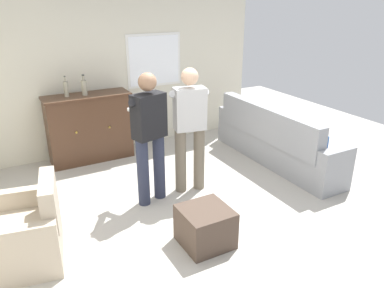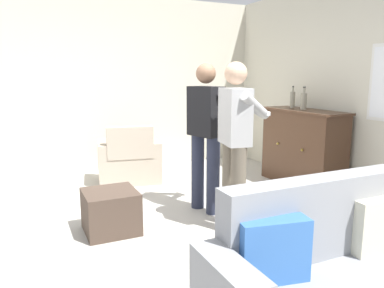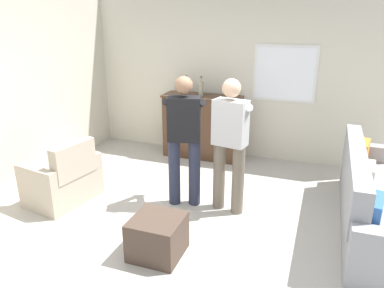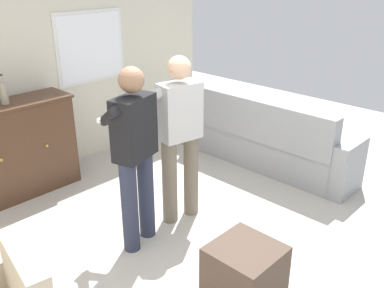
{
  "view_description": "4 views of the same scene",
  "coord_description": "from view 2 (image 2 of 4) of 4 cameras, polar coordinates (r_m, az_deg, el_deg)",
  "views": [
    {
      "loc": [
        -1.85,
        -3.43,
        2.51
      ],
      "look_at": [
        0.07,
        0.07,
        0.92
      ],
      "focal_mm": 35.0,
      "sensor_mm": 36.0,
      "label": 1
    },
    {
      "loc": [
        3.47,
        -1.29,
        1.56
      ],
      "look_at": [
        0.08,
        0.29,
        0.86
      ],
      "focal_mm": 35.0,
      "sensor_mm": 36.0,
      "label": 2
    },
    {
      "loc": [
        1.37,
        -3.52,
        2.39
      ],
      "look_at": [
        0.04,
        0.15,
        1.01
      ],
      "focal_mm": 35.0,
      "sensor_mm": 36.0,
      "label": 3
    },
    {
      "loc": [
        -2.35,
        -2.1,
        2.44
      ],
      "look_at": [
        0.06,
        0.19,
        1.03
      ],
      "focal_mm": 40.0,
      "sensor_mm": 36.0,
      "label": 4
    }
  ],
  "objects": [
    {
      "name": "armchair",
      "position": [
        5.56,
        -9.53,
        -2.8
      ],
      "size": [
        0.78,
        0.98,
        0.85
      ],
      "color": "#B2A38E",
      "rests_on": "ground"
    },
    {
      "name": "bottle_wine_green",
      "position": [
        5.64,
        15.07,
        6.57
      ],
      "size": [
        0.07,
        0.07,
        0.32
      ],
      "color": "gray",
      "rests_on": "sideboard_cabinet"
    },
    {
      "name": "person_standing_right",
      "position": [
        3.72,
        6.66,
        0.87
      ],
      "size": [
        0.55,
        0.51,
        1.68
      ],
      "color": "#6B6051",
      "rests_on": "ground"
    },
    {
      "name": "bottle_liquor_amber",
      "position": [
        5.42,
        16.64,
        6.35
      ],
      "size": [
        0.08,
        0.08,
        0.32
      ],
      "color": "gray",
      "rests_on": "sideboard_cabinet"
    },
    {
      "name": "wall_side_left",
      "position": [
        6.27,
        -13.14,
        8.83
      ],
      "size": [
        0.12,
        5.2,
        2.8
      ],
      "primitive_type": "cube",
      "color": "beige",
      "rests_on": "ground"
    },
    {
      "name": "ground",
      "position": [
        4.02,
        -4.25,
        -12.31
      ],
      "size": [
        10.4,
        10.4,
        0.0
      ],
      "primitive_type": "plane",
      "color": "#B2ADA3"
    },
    {
      "name": "sideboard_cabinet",
      "position": [
        5.5,
        16.48,
        -0.56
      ],
      "size": [
        1.32,
        0.49,
        1.08
      ],
      "color": "#472D1E",
      "rests_on": "ground"
    },
    {
      "name": "wall_back_with_window",
      "position": [
        5.25,
        24.19,
        7.92
      ],
      "size": [
        5.2,
        0.15,
        2.8
      ],
      "color": "beige",
      "rests_on": "ground"
    },
    {
      "name": "couch",
      "position": [
        2.84,
        26.67,
        -15.68
      ],
      "size": [
        0.57,
        2.53,
        0.93
      ],
      "color": "gray",
      "rests_on": "ground"
    },
    {
      "name": "ottoman",
      "position": [
        3.89,
        -12.28,
        -10.0
      ],
      "size": [
        0.51,
        0.51,
        0.42
      ],
      "primitive_type": "cube",
      "color": "#47382D",
      "rests_on": "ground"
    },
    {
      "name": "person_standing_left",
      "position": [
        4.21,
        2.19,
        2.05
      ],
      "size": [
        0.54,
        0.52,
        1.68
      ],
      "color": "#282D42",
      "rests_on": "ground"
    }
  ]
}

